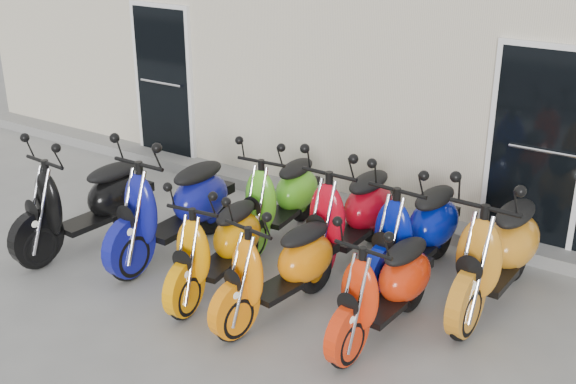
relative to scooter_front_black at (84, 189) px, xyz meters
name	(u,v)px	position (x,y,z in m)	size (l,w,h in m)	color
ground	(256,277)	(1.98, 0.47, -0.70)	(80.00, 80.00, 0.00)	gray
building	(457,44)	(1.98, 5.67, 0.90)	(14.00, 6.00, 3.20)	beige
front_step	(351,206)	(1.98, 2.49, -0.63)	(14.00, 0.40, 0.15)	gray
door_left	(163,78)	(-1.22, 2.64, 0.56)	(1.07, 0.08, 2.22)	black
scooter_front_black	(84,189)	(0.00, 0.00, 0.00)	(0.69, 1.90, 1.40)	black
scooter_front_blue	(172,192)	(0.93, 0.40, 0.04)	(0.73, 2.00, 1.48)	navy
scooter_front_orange_a	(217,233)	(1.82, 0.05, -0.07)	(0.62, 1.71, 1.26)	#FB9804
scooter_front_orange_b	(279,254)	(2.58, 0.01, -0.07)	(0.62, 1.70, 1.26)	orange
scooter_front_red	(385,274)	(3.55, 0.23, -0.07)	(0.62, 1.70, 1.25)	red
scooter_back_green	(280,185)	(1.67, 1.37, -0.04)	(0.65, 1.79, 1.32)	#5BCA24
scooter_back_red	(350,201)	(2.60, 1.30, 0.01)	(0.70, 1.92, 1.42)	red
scooter_back_blue	(416,217)	(3.34, 1.32, 0.00)	(0.69, 1.89, 1.40)	#041396
scooter_back_yellow	(499,237)	(4.20, 1.27, 0.04)	(0.73, 2.00, 1.47)	orange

